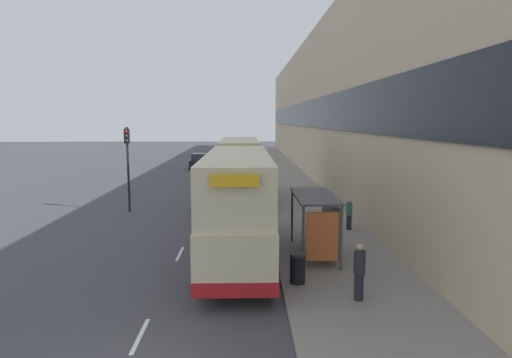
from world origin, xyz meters
TOP-DOWN VIEW (x-y plane):
  - pavement at (6.50, 38.50)m, footprint 5.00×93.00m
  - terrace_facade at (10.49, 38.50)m, footprint 3.10×93.00m
  - lane_mark_0 at (0.00, 2.75)m, footprint 0.12×2.00m
  - lane_mark_1 at (0.00, 10.16)m, footprint 0.12×2.00m
  - lane_mark_2 at (0.00, 17.57)m, footprint 0.12×2.00m
  - lane_mark_3 at (0.00, 24.98)m, footprint 0.12×2.00m
  - lane_mark_4 at (0.00, 32.39)m, footprint 0.12×2.00m
  - bus_shelter at (5.77, 9.18)m, footprint 1.60×4.20m
  - double_decker_bus_near at (2.47, 9.68)m, footprint 2.85×11.35m
  - double_decker_bus_ahead at (2.39, 22.43)m, footprint 2.85×10.11m
  - car_0 at (-2.54, 43.78)m, footprint 2.00×4.18m
  - car_1 at (1.97, 57.91)m, footprint 1.95×4.20m
  - pedestrian_at_shelter at (8.01, 13.72)m, footprint 0.31×0.31m
  - pedestrian_1 at (6.27, 4.69)m, footprint 0.35×0.35m
  - litter_bin at (4.55, 6.19)m, footprint 0.55×0.55m
  - traffic_light_far_kerb at (-4.40, 19.24)m, footprint 0.30×0.32m

SIDE VIEW (x-z plane):
  - lane_mark_0 at x=0.00m, z-range 0.00..0.01m
  - lane_mark_1 at x=0.00m, z-range 0.00..0.01m
  - lane_mark_2 at x=0.00m, z-range 0.00..0.01m
  - lane_mark_3 at x=0.00m, z-range 0.00..0.01m
  - lane_mark_4 at x=0.00m, z-range 0.00..0.01m
  - pavement at x=6.50m, z-range 0.00..0.14m
  - litter_bin at x=4.55m, z-range 0.14..1.19m
  - car_1 at x=1.97m, z-range 0.00..1.66m
  - car_0 at x=-2.54m, z-range -0.01..1.77m
  - pedestrian_at_shelter at x=8.01m, z-range 0.16..1.74m
  - pedestrian_1 at x=6.27m, z-range 0.16..1.94m
  - bus_shelter at x=5.77m, z-range 0.64..3.12m
  - double_decker_bus_ahead at x=2.39m, z-range 0.13..4.43m
  - double_decker_bus_near at x=2.47m, z-range 0.14..4.44m
  - traffic_light_far_kerb at x=-4.40m, z-range 0.88..6.09m
  - terrace_facade at x=10.49m, z-range 0.00..13.83m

